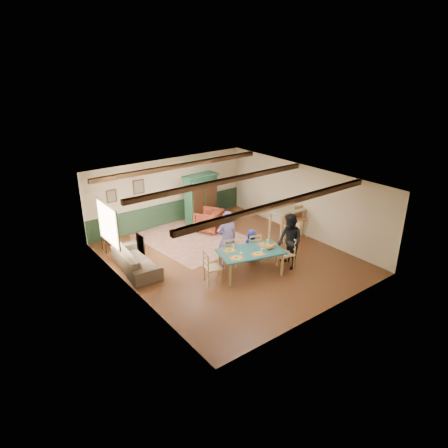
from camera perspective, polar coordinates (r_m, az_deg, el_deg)
floor at (r=13.64m, az=0.83°, el=-4.87°), size 8.00×8.00×0.00m
wall_back at (r=16.23m, az=-7.88°, el=4.60°), size 7.00×0.02×2.70m
wall_left at (r=11.44m, az=-13.13°, el=-3.56°), size 0.02×8.00×2.70m
wall_right at (r=15.35m, az=11.24°, el=3.33°), size 0.02×8.00×2.70m
ceiling at (r=12.64m, az=0.89°, el=6.09°), size 7.00×8.00×0.02m
wainscot_back at (r=16.51m, az=-7.68°, el=1.61°), size 6.95×0.03×0.90m
ceiling_beam_front at (r=11.03m, az=8.27°, el=2.92°), size 6.95×0.16×0.16m
ceiling_beam_mid at (r=12.97m, az=-0.20°, el=6.10°), size 6.95×0.16×0.16m
ceiling_beam_back at (r=15.05m, az=-6.22°, el=8.27°), size 6.95×0.16×0.16m
window_left at (r=12.83m, az=-16.28°, el=-0.02°), size 0.06×1.60×1.30m
picture_left_wall at (r=10.78m, az=-11.83°, el=-2.73°), size 0.04×0.42×0.52m
picture_back_a at (r=15.51m, az=-12.09°, el=5.22°), size 0.45×0.04×0.55m
picture_back_b at (r=15.15m, az=-15.79°, el=3.86°), size 0.38×0.04×0.48m
dining_table at (r=12.47m, az=3.81°, el=-5.56°), size 2.18×1.57×0.82m
dining_chair_far_left at (r=12.90m, az=0.56°, el=-3.97°), size 0.57×0.58×1.04m
dining_chair_far_right at (r=13.23m, az=4.06°, el=-3.33°), size 0.57×0.58×1.04m
dining_chair_end_left at (r=11.99m, az=-1.63°, el=-6.15°), size 0.58×0.57×1.04m
dining_chair_end_right at (r=12.97m, az=8.84°, el=-4.11°), size 0.58×0.57×1.04m
person_man at (r=12.79m, az=0.42°, el=-2.11°), size 0.78×0.61×1.88m
person_woman at (r=12.86m, az=9.36°, el=-2.50°), size 0.89×1.02×1.80m
person_child at (r=13.28m, az=3.90°, el=-3.06°), size 0.61×0.48×1.10m
cat at (r=12.41m, az=6.59°, el=-3.20°), size 0.42×0.25×0.20m
place_setting_near_left at (r=11.81m, az=1.80°, el=-4.66°), size 0.51×0.43×0.11m
place_setting_near_center at (r=12.09m, az=4.89°, el=-4.07°), size 0.51×0.43×0.11m
place_setting_far_left at (r=12.26m, az=0.78°, el=-3.59°), size 0.51×0.43×0.11m
place_setting_far_right at (r=12.73m, az=5.77°, el=-2.69°), size 0.51×0.43×0.11m
area_rug at (r=15.13m, az=-4.39°, el=-2.06°), size 3.60×4.13×0.01m
armoire at (r=16.24m, az=-3.30°, el=3.57°), size 1.49×0.71×2.05m
armchair at (r=15.63m, az=-2.16°, el=0.51°), size 1.27×1.28×0.86m
sofa at (r=13.08m, az=-12.48°, el=-5.01°), size 1.13×2.42×0.68m
end_table at (r=14.64m, az=-16.14°, el=-2.64°), size 0.45×0.45×0.54m
table_lamp at (r=14.44m, az=-16.36°, el=-0.77°), size 0.31×0.31×0.50m
counter_table at (r=15.20m, az=8.90°, el=0.08°), size 1.32×0.78×1.09m
bar_stool_left at (r=14.61m, az=9.46°, el=-0.76°), size 0.45×0.49×1.16m
bar_stool_right at (r=15.29m, az=10.96°, el=0.25°), size 0.47×0.51×1.18m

